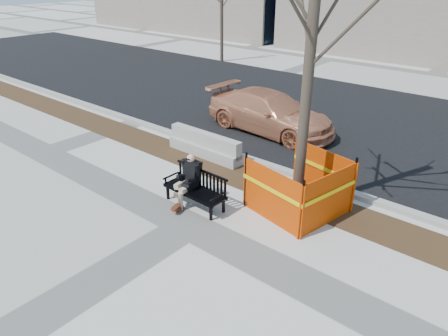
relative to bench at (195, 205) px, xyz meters
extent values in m
plane|color=beige|center=(0.48, -0.70, 0.00)|extent=(120.00, 120.00, 0.00)
cube|color=#47301C|center=(0.48, 1.90, 0.00)|extent=(40.00, 1.20, 0.02)
cube|color=black|center=(0.48, 8.10, 0.00)|extent=(60.00, 10.40, 0.01)
cube|color=#9E9B93|center=(0.48, 2.85, 0.06)|extent=(60.00, 0.25, 0.12)
imported|color=tan|center=(-1.48, 5.29, 0.00)|extent=(4.72, 2.10, 1.35)
camera|label=1|loc=(6.03, -6.14, 5.16)|focal=33.45mm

